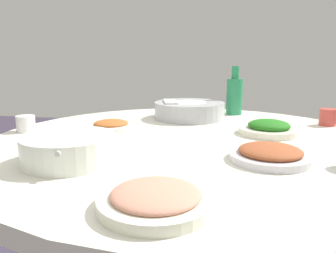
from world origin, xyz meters
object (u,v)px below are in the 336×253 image
object	(u,v)px
soup_bowl	(70,150)
dish_greens	(269,128)
green_bottle	(234,95)
round_dining_table	(191,166)
dish_tofu_braise	(111,125)
dish_shrimp	(154,198)
dish_stirfry	(270,154)
rice_bowl	(189,110)
tea_cup_far	(26,124)
tea_cup_near	(328,117)

from	to	relation	value
soup_bowl	dish_greens	world-z (taller)	soup_bowl
dish_greens	green_bottle	xyz separation A→B (m)	(0.42, 0.12, 0.07)
round_dining_table	dish_tofu_braise	bearing A→B (deg)	75.70
dish_shrimp	dish_stirfry	bearing A→B (deg)	-36.26
rice_bowl	round_dining_table	bearing A→B (deg)	-171.87
dish_stirfry	tea_cup_far	world-z (taller)	tea_cup_far
dish_tofu_braise	green_bottle	size ratio (longest dim) A/B	0.84
soup_bowl	round_dining_table	bearing A→B (deg)	-40.87
dish_stirfry	green_bottle	xyz separation A→B (m)	(0.75, 0.09, 0.08)
green_bottle	dish_tofu_braise	bearing A→B (deg)	133.66
soup_bowl	dish_stirfry	bearing A→B (deg)	-77.96
soup_bowl	tea_cup_far	xyz separation A→B (m)	(0.31, 0.34, -0.00)
round_dining_table	soup_bowl	xyz separation A→B (m)	(-0.33, 0.28, 0.14)
dish_tofu_braise	dish_shrimp	world-z (taller)	dish_shrimp
rice_bowl	dish_tofu_braise	bearing A→B (deg)	137.50
round_dining_table	tea_cup_far	distance (m)	0.64
dish_tofu_braise	green_bottle	bearing A→B (deg)	-46.34
soup_bowl	tea_cup_far	world-z (taller)	soup_bowl
rice_bowl	soup_bowl	bearing A→B (deg)	161.95
tea_cup_far	dish_stirfry	bearing A→B (deg)	-102.95
round_dining_table	dish_greens	world-z (taller)	dish_greens
tea_cup_far	dish_tofu_braise	bearing A→B (deg)	-71.54
rice_bowl	dish_greens	distance (m)	0.42
dish_shrimp	green_bottle	distance (m)	1.09
dish_tofu_braise	tea_cup_far	bearing A→B (deg)	108.46
dish_stirfry	dish_greens	bearing A→B (deg)	-5.58
soup_bowl	dish_shrimp	world-z (taller)	soup_bowl
rice_bowl	dish_stirfry	distance (m)	0.66
dish_tofu_braise	soup_bowl	bearing A→B (deg)	-174.41
soup_bowl	dish_shrimp	size ratio (longest dim) A/B	1.22
round_dining_table	dish_tofu_braise	xyz separation A→B (m)	(0.08, 0.32, 0.12)
soup_bowl	green_bottle	bearing A→B (deg)	-26.69
dish_shrimp	green_bottle	world-z (taller)	green_bottle
green_bottle	dish_stirfry	bearing A→B (deg)	-173.23
dish_tofu_braise	dish_greens	bearing A→B (deg)	-87.10
dish_stirfry	dish_tofu_braise	world-z (taller)	dish_stirfry
dish_stirfry	tea_cup_near	bearing A→B (deg)	-28.21
round_dining_table	green_bottle	distance (m)	0.59
rice_bowl	dish_stirfry	size ratio (longest dim) A/B	1.48
rice_bowl	dish_tofu_braise	world-z (taller)	rice_bowl
dish_stirfry	rice_bowl	bearing A→B (deg)	26.27
green_bottle	tea_cup_far	distance (m)	0.95
soup_bowl	tea_cup_far	bearing A→B (deg)	47.72
dish_shrimp	tea_cup_far	distance (m)	0.81
dish_greens	dish_tofu_braise	xyz separation A→B (m)	(-0.03, 0.59, -0.01)
dish_stirfry	tea_cup_near	world-z (taller)	tea_cup_near
dish_greens	dish_stirfry	bearing A→B (deg)	174.42
round_dining_table	soup_bowl	distance (m)	0.45
tea_cup_near	tea_cup_far	world-z (taller)	tea_cup_near
soup_bowl	dish_greens	bearing A→B (deg)	-51.56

